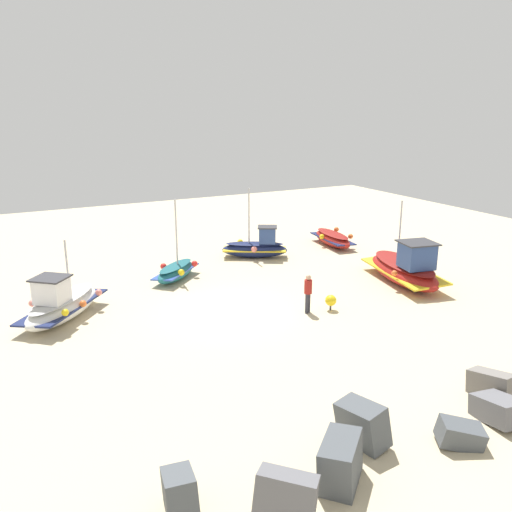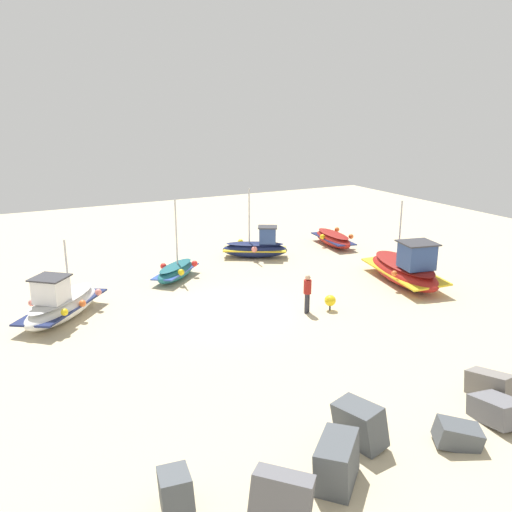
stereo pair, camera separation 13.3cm
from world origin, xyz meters
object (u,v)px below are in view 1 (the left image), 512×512
object	(u,v)px
fishing_boat_2	(333,238)
person_walking	(308,291)
fishing_boat_1	(405,268)
fishing_boat_0	(176,271)
fishing_boat_3	(61,304)
mooring_buoy_1	(331,300)
fishing_boat_4	(256,247)

from	to	relation	value
fishing_boat_2	person_walking	xyz separation A→B (m)	(7.27, 8.46, 0.50)
fishing_boat_1	person_walking	bearing A→B (deg)	-68.19
fishing_boat_0	fishing_boat_2	xyz separation A→B (m)	(-10.58, -1.80, 0.02)
fishing_boat_3	mooring_buoy_1	xyz separation A→B (m)	(-10.04, 4.17, -0.20)
fishing_boat_2	fishing_boat_3	bearing A→B (deg)	-67.59
fishing_boat_1	fishing_boat_3	distance (m)	15.51
fishing_boat_4	mooring_buoy_1	bearing A→B (deg)	-67.12
fishing_boat_1	fishing_boat_2	xyz separation A→B (m)	(-1.07, -7.40, -0.28)
fishing_boat_1	person_walking	distance (m)	6.29
person_walking	fishing_boat_2	bearing A→B (deg)	109.48
fishing_boat_0	fishing_boat_4	distance (m)	5.57
person_walking	fishing_boat_1	bearing A→B (deg)	69.86
fishing_boat_0	person_walking	bearing A→B (deg)	73.17
mooring_buoy_1	fishing_boat_3	bearing A→B (deg)	-22.54
fishing_boat_3	mooring_buoy_1	distance (m)	10.87
fishing_boat_0	person_walking	xyz separation A→B (m)	(-3.32, 6.66, 0.52)
fishing_boat_3	mooring_buoy_1	world-z (taller)	fishing_boat_3
fishing_boat_0	fishing_boat_2	distance (m)	10.74
fishing_boat_4	person_walking	xyz separation A→B (m)	(1.99, 8.33, 0.35)
fishing_boat_0	fishing_boat_4	world-z (taller)	fishing_boat_0
fishing_boat_2	mooring_buoy_1	xyz separation A→B (m)	(6.27, 8.67, -0.02)
fishing_boat_0	fishing_boat_4	xyz separation A→B (m)	(-5.31, -1.67, 0.16)
fishing_boat_1	fishing_boat_2	bearing A→B (deg)	-176.15
mooring_buoy_1	fishing_boat_4	bearing A→B (deg)	-96.64
fishing_boat_2	fishing_boat_4	distance (m)	5.28
person_walking	fishing_boat_4	bearing A→B (deg)	136.69
fishing_boat_1	fishing_boat_2	distance (m)	7.48
fishing_boat_0	fishing_boat_1	world-z (taller)	fishing_boat_0
fishing_boat_2	fishing_boat_4	bearing A→B (deg)	-81.58
fishing_boat_0	fishing_boat_3	xyz separation A→B (m)	(5.72, 2.70, 0.20)
fishing_boat_2	person_walking	distance (m)	11.16
fishing_boat_1	mooring_buoy_1	world-z (taller)	fishing_boat_1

